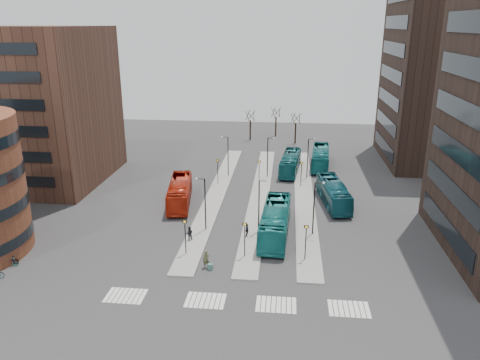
# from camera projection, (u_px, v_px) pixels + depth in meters

# --- Properties ---
(ground) EXTENTS (160.00, 160.00, 0.00)m
(ground) POSITION_uv_depth(u_px,v_px,m) (209.00, 330.00, 35.84)
(ground) COLOR #2E2E31
(ground) RESTS_ON ground
(island_left) EXTENTS (2.50, 45.00, 0.15)m
(island_left) POSITION_uv_depth(u_px,v_px,m) (217.00, 193.00, 64.50)
(island_left) COLOR gray
(island_left) RESTS_ON ground
(island_mid) EXTENTS (2.50, 45.00, 0.15)m
(island_mid) POSITION_uv_depth(u_px,v_px,m) (260.00, 195.00, 63.91)
(island_mid) COLOR gray
(island_mid) RESTS_ON ground
(island_right) EXTENTS (2.50, 45.00, 0.15)m
(island_right) POSITION_uv_depth(u_px,v_px,m) (304.00, 196.00, 63.32)
(island_right) COLOR gray
(island_right) RESTS_ON ground
(suitcase) EXTENTS (0.48, 0.39, 0.58)m
(suitcase) POSITION_uv_depth(u_px,v_px,m) (210.00, 267.00, 44.60)
(suitcase) COLOR navy
(suitcase) RESTS_ON ground
(red_bus) EXTENTS (4.26, 11.37, 3.09)m
(red_bus) POSITION_uv_depth(u_px,v_px,m) (180.00, 192.00, 60.63)
(red_bus) COLOR #B6230E
(red_bus) RESTS_ON ground
(teal_bus_a) EXTENTS (3.34, 12.12, 3.35)m
(teal_bus_a) POSITION_uv_depth(u_px,v_px,m) (275.00, 221.00, 51.42)
(teal_bus_a) COLOR #167171
(teal_bus_a) RESTS_ON ground
(teal_bus_b) EXTENTS (3.52, 10.89, 2.98)m
(teal_bus_b) POSITION_uv_depth(u_px,v_px,m) (290.00, 163.00, 73.58)
(teal_bus_b) COLOR #12565C
(teal_bus_b) RESTS_ON ground
(teal_bus_c) EXTENTS (3.93, 11.09, 3.02)m
(teal_bus_c) POSITION_uv_depth(u_px,v_px,m) (333.00, 193.00, 60.40)
(teal_bus_c) COLOR #124F5C
(teal_bus_c) RESTS_ON ground
(teal_bus_d) EXTENTS (3.47, 11.36, 3.12)m
(teal_bus_d) POSITION_uv_depth(u_px,v_px,m) (320.00, 157.00, 76.26)
(teal_bus_d) COLOR #166E71
(teal_bus_d) RESTS_ON ground
(traveller) EXTENTS (0.65, 0.43, 1.78)m
(traveller) POSITION_uv_depth(u_px,v_px,m) (206.00, 259.00, 44.77)
(traveller) COLOR #494A2C
(traveller) RESTS_ON ground
(commuter_a) EXTENTS (0.94, 0.81, 1.66)m
(commuter_a) POSITION_uv_depth(u_px,v_px,m) (189.00, 234.00, 50.33)
(commuter_a) COLOR black
(commuter_a) RESTS_ON ground
(commuter_b) EXTENTS (0.61, 0.97, 1.55)m
(commuter_b) POSITION_uv_depth(u_px,v_px,m) (247.00, 231.00, 51.22)
(commuter_b) COLOR black
(commuter_b) RESTS_ON ground
(commuter_c) EXTENTS (1.01, 1.07, 1.46)m
(commuter_c) POSITION_uv_depth(u_px,v_px,m) (263.00, 224.00, 53.09)
(commuter_c) COLOR black
(commuter_c) RESTS_ON ground
(bicycle_mid) EXTENTS (1.64, 0.95, 0.95)m
(bicycle_mid) POSITION_uv_depth(u_px,v_px,m) (10.00, 260.00, 45.42)
(bicycle_mid) COLOR gray
(bicycle_mid) RESTS_ON ground
(bicycle_far) EXTENTS (1.97, 0.93, 0.99)m
(bicycle_far) POSITION_uv_depth(u_px,v_px,m) (8.00, 261.00, 45.20)
(bicycle_far) COLOR gray
(bicycle_far) RESTS_ON ground
(crosswalk_stripes) EXTENTS (22.35, 2.40, 0.01)m
(crosswalk_stripes) POSITION_uv_depth(u_px,v_px,m) (238.00, 302.00, 39.44)
(crosswalk_stripes) COLOR silver
(crosswalk_stripes) RESTS_ON ground
(office_block) EXTENTS (25.00, 20.12, 22.00)m
(office_block) POSITION_uv_depth(u_px,v_px,m) (15.00, 106.00, 67.71)
(office_block) COLOR #4F3125
(office_block) RESTS_ON ground
(tower_far) EXTENTS (20.12, 20.00, 30.00)m
(tower_far) POSITION_uv_depth(u_px,v_px,m) (455.00, 71.00, 75.07)
(tower_far) COLOR #2E2019
(tower_far) RESTS_ON ground
(sign_poles) EXTENTS (12.45, 22.12, 3.65)m
(sign_poles) POSITION_uv_depth(u_px,v_px,m) (253.00, 197.00, 56.60)
(sign_poles) COLOR black
(sign_poles) RESTS_ON ground
(lamp_posts) EXTENTS (14.04, 20.24, 6.12)m
(lamp_posts) POSITION_uv_depth(u_px,v_px,m) (264.00, 175.00, 60.84)
(lamp_posts) COLOR black
(lamp_posts) RESTS_ON ground
(bare_trees) EXTENTS (10.97, 8.14, 5.90)m
(bare_trees) POSITION_uv_depth(u_px,v_px,m) (274.00, 126.00, 93.80)
(bare_trees) COLOR black
(bare_trees) RESTS_ON ground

